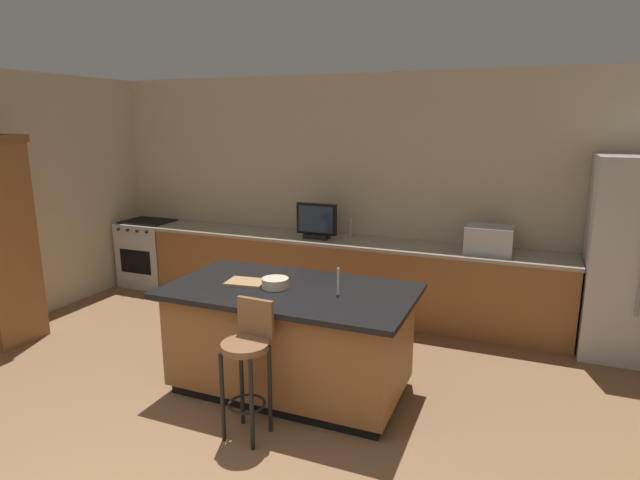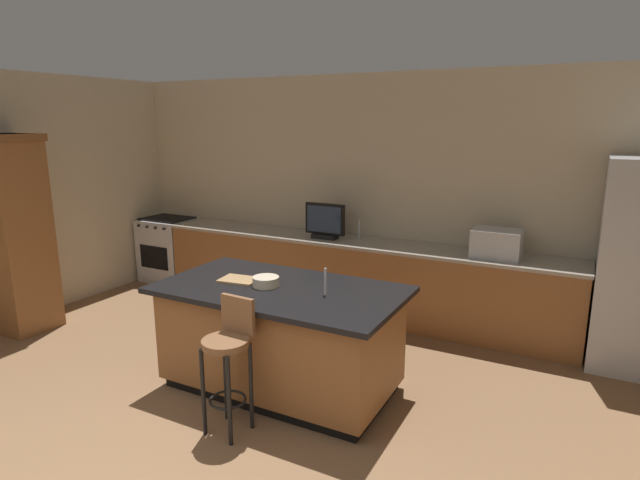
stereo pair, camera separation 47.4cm
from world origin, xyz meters
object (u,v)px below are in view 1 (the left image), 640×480
Objects in this scene: tv_monitor at (316,222)px; range_oven at (150,253)px; bar_stool_center at (248,357)px; cutting_board at (246,282)px; microwave at (489,239)px; fruit_bowl at (275,283)px; kitchen_island at (290,338)px; cell_phone at (245,281)px.

range_oven is at bearing 178.86° from tv_monitor.
bar_stool_center is 0.86m from cutting_board.
bar_stool_center reaches higher than cutting_board.
bar_stool_center is (-1.41, -2.63, -0.42)m from microwave.
range_oven is 3.59m from fruit_bowl.
kitchen_island is 13.66× the size of cell_phone.
cell_phone is at bearing -35.74° from range_oven.
kitchen_island is 0.72m from bar_stool_center.
tv_monitor is (-0.54, 1.87, 0.62)m from kitchen_island.
cutting_board is (0.03, -0.03, 0.01)m from cell_phone.
range_oven is 4.53m from microwave.
kitchen_island is 0.61m from cutting_board.
range_oven is 1.84× the size of tv_monitor.
fruit_bowl is at bearing -24.40° from cell_phone.
tv_monitor is at bearing 94.20° from cutting_board.
cell_phone is 0.04m from cutting_board.
cutting_board reaches higher than kitchen_island.
kitchen_island is at bearing 15.66° from fruit_bowl.
microwave is 3.20× the size of cell_phone.
fruit_bowl is (0.43, -1.90, -0.14)m from tv_monitor.
microwave is 2.48m from fruit_bowl.
tv_monitor is at bearing 106.14° from kitchen_island.
range_oven reaches higher than kitchen_island.
bar_stool_center is at bearing -74.78° from cell_phone.
microwave is 2.66m from cell_phone.
microwave is at bearing 53.79° from kitchen_island.
bar_stool_center is (0.00, -0.71, 0.15)m from kitchen_island.
fruit_bowl is (-0.12, -0.03, 0.49)m from kitchen_island.
microwave is 3.01m from bar_stool_center.
fruit_bowl reaches higher than range_oven.
tv_monitor is at bearing -178.48° from microwave.
microwave is 1.49× the size of cutting_board.
microwave reaches higher than bar_stool_center.
fruit_bowl is at bearing -3.68° from cutting_board.
tv_monitor is (2.54, -0.05, 0.63)m from range_oven.
tv_monitor reaches higher than cutting_board.
tv_monitor reaches higher than kitchen_island.
cell_phone is at bearing -86.72° from tv_monitor.
cutting_board is (0.14, -1.88, -0.17)m from tv_monitor.
bar_stool_center is 0.90m from cell_phone.
microwave is at bearing 52.07° from fruit_bowl.
kitchen_island is 2.02× the size of bar_stool_center.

